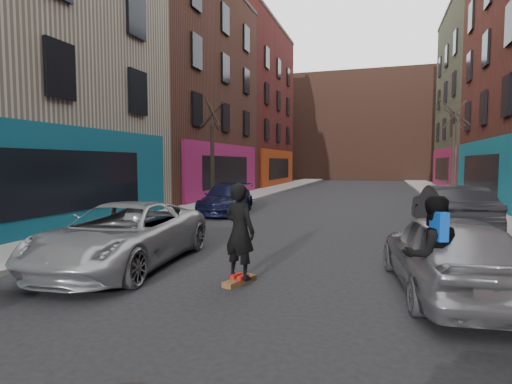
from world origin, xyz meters
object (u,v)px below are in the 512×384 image
Objects in this scene: tree_left_far at (212,142)px; parked_left_end at (226,199)px; parked_left_far at (124,235)px; pedestrian at (432,256)px; parked_right_end at (451,208)px; skateboarder at (239,231)px; skateboard at (240,281)px; tree_right_far at (454,141)px; parked_right_far at (448,253)px.

parked_left_end is (1.79, -2.55, -2.72)m from tree_left_far.
pedestrian is at bearing -15.11° from parked_left_far.
skateboarder is at bearing 50.75° from parked_right_end.
parked_left_end is 10.60m from skateboard.
parked_right_end is (8.95, -1.99, 0.11)m from parked_left_end.
parked_left_far is 9.35m from parked_left_end.
skateboarder is at bearing -31.78° from pedestrian.
tree_right_far is at bearing 31.17° from parked_left_end.
parked_left_end is 1.06× the size of parked_right_far.
tree_left_far reaches higher than parked_left_far.
skateboarder reaches higher than parked_left_end.
parked_right_end is at bearing -106.39° from parked_right_far.
tree_right_far is 13.93m from parked_left_end.
parked_right_far is 2.35× the size of skateboarder.
tree_right_far is at bearing -106.36° from parked_right_far.
parked_right_far reaches higher than parked_left_end.
parked_left_end is 12.75m from pedestrian.
tree_left_far is at bearing -58.23° from parked_right_far.
parked_right_end is at bearing -121.38° from pedestrian.
tree_right_far is 19.57m from skateboarder.
parked_right_far is at bearing -98.97° from tree_right_far.
skateboarder reaches higher than parked_right_end.
skateboarder is 3.35m from pedestrian.
skateboard is 0.44× the size of skateboarder.
tree_left_far is at bearing -154.18° from tree_right_far.
tree_left_far is 13.78m from tree_right_far.
parked_right_end is (10.74, -4.54, -2.61)m from tree_left_far.
parked_right_far is at bearing -153.38° from skateboarder.
parked_right_far is 7.32m from parked_right_end.
skateboard is at bearing -31.78° from pedestrian.
tree_left_far is 15.42m from parked_right_far.
pedestrian is (6.20, -1.10, 0.22)m from parked_left_far.
skateboard is 0.44× the size of pedestrian.
skateboarder reaches higher than parked_left_far.
parked_left_end is 5.66× the size of skateboard.
parked_right_far is 1.23m from pedestrian.
tree_left_far is at bearing 134.27° from skateboard.
tree_right_far reaches higher than skateboarder.
tree_right_far is 3.73× the size of skateboarder.
parked_right_far is 3.77m from skateboard.
pedestrian is at bearing -54.55° from tree_left_far.
skateboarder is at bearing -64.31° from tree_left_far.
tree_left_far is 13.85m from skateboarder.
parked_right_far is at bearing -4.65° from parked_left_far.
tree_right_far is 1.59× the size of parked_right_far.
parked_right_end is 9.16m from skateboard.
skateboarder is at bearing 0.66° from parked_right_far.
tree_left_far is 11.95m from parked_right_end.
parked_left_far is at bearing -31.09° from pedestrian.
tree_left_far is 1.29× the size of parked_left_far.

